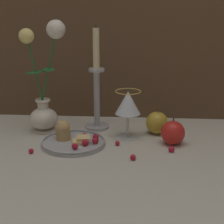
# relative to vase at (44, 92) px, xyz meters

# --- Properties ---
(ground_plane) EXTENTS (2.40, 2.40, 0.00)m
(ground_plane) POSITION_rel_vase_xyz_m (0.19, -0.08, -0.14)
(ground_plane) COLOR #B7B2A3
(ground_plane) RESTS_ON ground
(vase) EXTENTS (0.15, 0.09, 0.37)m
(vase) POSITION_rel_vase_xyz_m (0.00, 0.00, 0.00)
(vase) COLOR silver
(vase) RESTS_ON ground_plane
(plate_with_pastries) EXTENTS (0.20, 0.20, 0.07)m
(plate_with_pastries) POSITION_rel_vase_xyz_m (0.11, -0.11, -0.12)
(plate_with_pastries) COLOR #A3A3A8
(plate_with_pastries) RESTS_ON ground_plane
(wine_glass) EXTENTS (0.08, 0.08, 0.16)m
(wine_glass) POSITION_rel_vase_xyz_m (0.28, -0.03, -0.03)
(wine_glass) COLOR silver
(wine_glass) RESTS_ON ground_plane
(candlestick) EXTENTS (0.08, 0.08, 0.35)m
(candlestick) POSITION_rel_vase_xyz_m (0.17, 0.05, -0.00)
(candlestick) COLOR #A3A3A8
(candlestick) RESTS_ON ground_plane
(apple_beside_vase) EXTENTS (0.08, 0.08, 0.09)m
(apple_beside_vase) POSITION_rel_vase_xyz_m (0.37, 0.01, -0.10)
(apple_beside_vase) COLOR #B2932D
(apple_beside_vase) RESTS_ON ground_plane
(apple_near_glass) EXTENTS (0.07, 0.07, 0.09)m
(apple_near_glass) POSITION_rel_vase_xyz_m (0.42, -0.08, -0.10)
(apple_near_glass) COLOR red
(apple_near_glass) RESTS_ON ground_plane
(berry_near_plate) EXTENTS (0.02, 0.02, 0.02)m
(berry_near_plate) POSITION_rel_vase_xyz_m (0.30, -0.21, -0.13)
(berry_near_plate) COLOR #AD192D
(berry_near_plate) RESTS_ON ground_plane
(berry_front_center) EXTENTS (0.02, 0.02, 0.02)m
(berry_front_center) POSITION_rel_vase_xyz_m (0.41, -0.15, -0.13)
(berry_front_center) COLOR #AD192D
(berry_front_center) RESTS_ON ground_plane
(berry_by_glass_stem) EXTENTS (0.01, 0.01, 0.01)m
(berry_by_glass_stem) POSITION_rel_vase_xyz_m (0.25, -0.11, -0.13)
(berry_by_glass_stem) COLOR #AD192D
(berry_by_glass_stem) RESTS_ON ground_plane
(berry_under_candlestick) EXTENTS (0.02, 0.02, 0.02)m
(berry_under_candlestick) POSITION_rel_vase_xyz_m (-0.00, -0.18, -0.13)
(berry_under_candlestick) COLOR #AD192D
(berry_under_candlestick) RESTS_ON ground_plane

